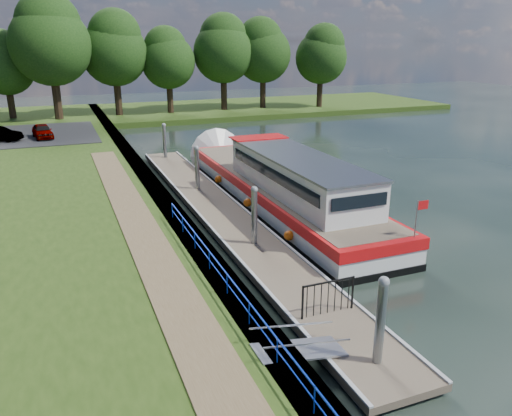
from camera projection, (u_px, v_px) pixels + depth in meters
name	position (u px, v px, depth m)	size (l,w,h in m)	color
ground	(365.00, 363.00, 14.10)	(160.00, 160.00, 0.00)	black
bank_edge	(164.00, 206.00, 26.27)	(1.10, 90.00, 0.78)	#473D2D
far_bank	(216.00, 109.00, 63.99)	(60.00, 18.00, 0.60)	#253D11
footpath	(154.00, 254.00, 19.33)	(1.60, 40.00, 0.05)	brown
carpark	(12.00, 136.00, 43.39)	(14.00, 12.00, 0.06)	black
blue_fence	(237.00, 292.00, 15.35)	(0.04, 18.04, 0.72)	#0C2DBF
pontoon	(222.00, 216.00, 25.48)	(2.50, 30.00, 0.56)	brown
mooring_piles	(221.00, 195.00, 25.13)	(0.30, 27.30, 3.55)	gray
gangway	(299.00, 349.00, 13.68)	(2.58, 1.00, 0.92)	#A5A8AD
gate_panel	(328.00, 293.00, 15.67)	(1.85, 0.05, 1.15)	black
barge	(274.00, 184.00, 27.85)	(4.36, 21.15, 4.78)	black
horizon_trees	(103.00, 48.00, 53.82)	(54.38, 10.03, 12.87)	#332316
car_a	(42.00, 131.00, 42.13)	(1.41, 3.50, 1.19)	#999999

